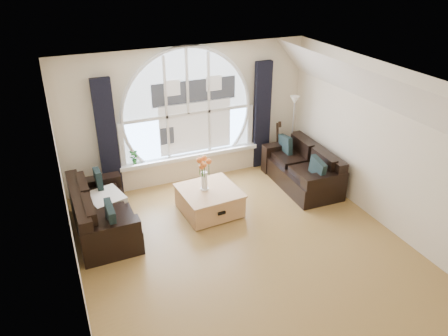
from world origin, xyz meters
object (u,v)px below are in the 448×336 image
Objects in this scene: coffee_chest at (209,200)px; vase_flowers at (204,170)px; sofa_right at (302,167)px; floor_lamp at (292,133)px; guitar at (276,143)px; sofa_left at (103,211)px; potted_plant at (134,157)px.

vase_flowers is at bearing 144.46° from coffee_chest.
floor_lamp is at bearing 75.72° from sofa_right.
vase_flowers is (-2.13, -0.17, 0.44)m from sofa_right.
sofa_right is 1.67× the size of guitar.
sofa_left reaches higher than sofa_right.
guitar is (3.87, 1.07, 0.13)m from sofa_left.
sofa_left is 1.02× the size of sofa_right.
sofa_left is 5.91× the size of potted_plant.
sofa_right is 2.52× the size of vase_flowers.
vase_flowers reaches higher than guitar.
vase_flowers is at bearing -141.42° from guitar.
sofa_left is 2.58× the size of vase_flowers.
guitar reaches higher than sofa_right.
guitar is at bearing 94.11° from sofa_right.
coffee_chest is at bearing -156.14° from floor_lamp.
floor_lamp is at bearing 19.98° from coffee_chest.
vase_flowers reaches higher than sofa_right.
guitar is at bearing 28.99° from vase_flowers.
sofa_left is 1.13× the size of floor_lamp.
guitar is at bearing -2.92° from potted_plant.
floor_lamp is at bearing -25.45° from guitar.
vase_flowers is (-0.07, 0.04, 0.60)m from coffee_chest.
coffee_chest is 0.60m from vase_flowers.
floor_lamp reaches higher than sofa_right.
sofa_right is 2.19m from vase_flowers.
sofa_left is at bearing -154.92° from guitar.
floor_lamp is at bearing -5.95° from potted_plant.
coffee_chest is at bearing -5.21° from sofa_left.
potted_plant is at bearing 161.36° from sofa_right.
coffee_chest is at bearing -52.86° from potted_plant.
vase_flowers reaches higher than coffee_chest.
guitar is 3.47× the size of potted_plant.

